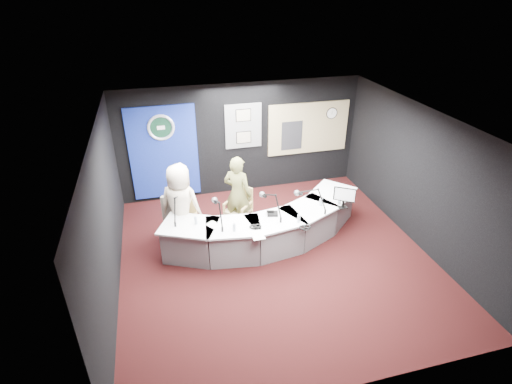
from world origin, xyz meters
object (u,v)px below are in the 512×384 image
object	(u,v)px
armchair_left	(182,223)
broadcast_desk	(266,227)
person_woman	(238,194)
person_man	(181,205)
armchair_right	(238,210)

from	to	relation	value
armchair_left	broadcast_desk	bearing A→B (deg)	15.32
person_woman	person_man	bearing A→B (deg)	48.23
armchair_right	person_man	distance (m)	1.32
broadcast_desk	armchair_right	xyz separation A→B (m)	(-0.44, 0.69, 0.08)
broadcast_desk	armchair_left	distance (m)	1.73
person_man	person_woman	bearing A→B (deg)	-141.23
broadcast_desk	person_man	size ratio (longest dim) A/B	2.52
armchair_left	person_man	distance (m)	0.42
armchair_left	person_woman	bearing A→B (deg)	41.24
broadcast_desk	armchair_left	size ratio (longest dim) A/B	4.71
armchair_right	person_woman	bearing A→B (deg)	0.00
armchair_left	armchair_right	bearing A→B (deg)	41.24
broadcast_desk	armchair_right	size ratio (longest dim) A/B	4.93
armchair_right	person_woman	xyz separation A→B (m)	(0.00, 0.00, 0.41)
broadcast_desk	armchair_right	bearing A→B (deg)	122.70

